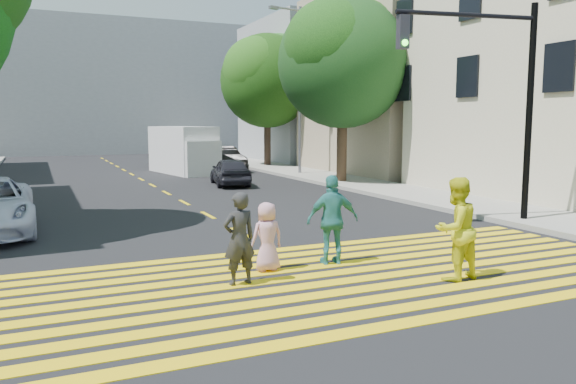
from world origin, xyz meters
TOP-DOWN VIEW (x-y plane):
  - ground at (0.00, 0.00)m, footprint 120.00×120.00m
  - sidewalk_right at (8.50, 15.00)m, footprint 3.00×60.00m
  - crosswalk at (0.00, 1.28)m, footprint 13.40×5.30m
  - lane_line at (0.00, 22.50)m, footprint 0.12×34.40m
  - building_right_tan at (15.00, 19.00)m, footprint 10.00×10.00m
  - building_right_grey at (15.00, 30.00)m, footprint 10.00×10.00m
  - backdrop_block at (0.00, 48.00)m, footprint 30.00×8.00m
  - tree_right_near at (8.22, 15.18)m, footprint 7.63×7.57m
  - tree_right_far at (8.78, 25.71)m, footprint 7.50×7.41m
  - pedestrian_man at (-1.56, 1.59)m, footprint 0.64×0.46m
  - pedestrian_woman at (2.09, 0.31)m, footprint 0.98×0.81m
  - pedestrian_child at (-0.78, 2.24)m, footprint 0.68×0.47m
  - pedestrian_extra at (0.62, 2.20)m, footprint 1.12×0.63m
  - dark_car_near at (3.24, 16.61)m, footprint 2.08×3.90m
  - silver_car at (3.06, 28.51)m, footprint 2.06×4.97m
  - dark_car_parked at (5.23, 24.01)m, footprint 1.71×4.42m
  - white_van at (2.84, 23.42)m, footprint 2.91×5.77m
  - traffic_signal at (6.60, 4.17)m, footprint 4.06×0.96m
  - street_lamp at (7.93, 19.51)m, footprint 1.98×0.57m

SIDE VIEW (x-z plane):
  - ground at x=0.00m, z-range 0.00..0.00m
  - lane_line at x=0.00m, z-range 0.00..0.01m
  - crosswalk at x=0.00m, z-range 0.00..0.01m
  - sidewalk_right at x=8.50m, z-range 0.00..0.15m
  - dark_car_near at x=3.24m, z-range 0.00..1.26m
  - pedestrian_child at x=-0.78m, z-range 0.00..1.33m
  - silver_car at x=3.06m, z-range 0.00..1.44m
  - dark_car_parked at x=5.23m, z-range 0.00..1.44m
  - pedestrian_man at x=-1.56m, z-range 0.00..1.64m
  - pedestrian_extra at x=0.62m, z-range 0.00..1.80m
  - pedestrian_woman at x=2.09m, z-range 0.00..1.86m
  - white_van at x=2.84m, z-range -0.07..2.53m
  - traffic_signal at x=6.60m, z-range 0.89..6.90m
  - building_right_tan at x=15.00m, z-range 0.00..10.00m
  - building_right_grey at x=15.00m, z-range 0.00..10.00m
  - street_lamp at x=7.93m, z-range 0.65..9.42m
  - tree_right_far at x=8.78m, z-range 1.49..9.97m
  - tree_right_near at x=8.22m, z-range 1.52..10.15m
  - backdrop_block at x=0.00m, z-range 0.00..12.00m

